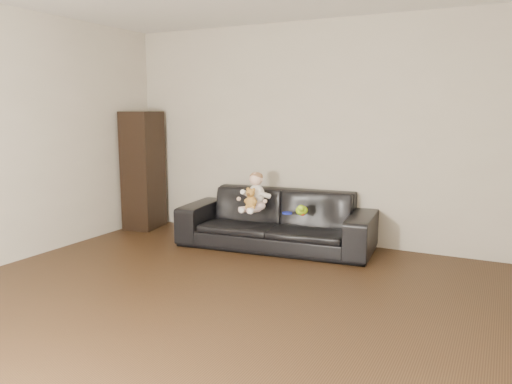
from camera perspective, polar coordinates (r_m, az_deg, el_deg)
The scene contains 10 objects.
floor at distance 3.86m, azimuth -8.01°, elevation -14.80°, with size 5.50×5.50×0.00m, color #352213.
wall_back at distance 5.99m, azimuth 6.92°, elevation 6.69°, with size 5.00×5.00×0.00m, color #B5AB98.
sofa at distance 5.77m, azimuth 2.33°, elevation -3.16°, with size 2.21×0.87×0.65m, color black.
cabinet at distance 6.83m, azimuth -12.75°, elevation 2.44°, with size 0.39×0.53×1.55m, color black.
shelf_item at distance 6.78m, azimuth -12.73°, elevation 5.36°, with size 0.18×0.25×0.28m, color silver.
baby at distance 5.69m, azimuth -0.06°, elevation -0.24°, with size 0.35×0.41×0.45m.
teddy_bear at distance 5.57m, azimuth -0.60°, elevation -0.78°, with size 0.15×0.15×0.24m.
toy_green at distance 5.51m, azimuth 5.25°, elevation -2.11°, with size 0.13×0.16×0.11m, color #98CF18.
toy_rattle at distance 5.48m, azimuth 5.33°, elevation -2.45°, with size 0.06×0.06×0.06m, color red.
toy_blue_disc at distance 5.59m, azimuth 3.59°, elevation -2.41°, with size 0.11×0.11×0.02m, color #1724BA.
Camera 1 is at (2.03, -2.88, 1.57)m, focal length 35.00 mm.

